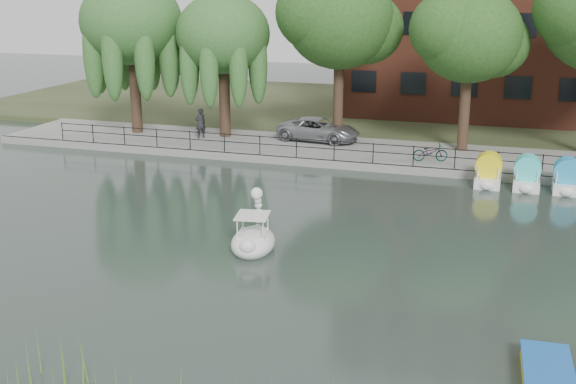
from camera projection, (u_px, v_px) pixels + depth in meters
The scene contains 14 objects.
ground_plane at pixel (238, 258), 24.62m from camera, with size 120.00×120.00×0.00m, color #35423B.
promenade at pixel (346, 152), 39.19m from camera, with size 40.00×6.00×0.40m, color gray.
kerb at pixel (333, 164), 36.50m from camera, with size 40.00×0.25×0.40m, color gray.
land_strip at pixel (391, 110), 52.00m from camera, with size 60.00×22.00×0.36m, color #47512D.
railing at pixel (334, 145), 36.41m from camera, with size 32.00×0.05×1.00m.
willow_left at pixel (131, 22), 41.58m from camera, with size 5.88×5.88×9.01m.
willow_mid at pixel (223, 34), 40.61m from camera, with size 5.32×5.32×8.15m.
broadleaf_center at pixel (340, 20), 39.39m from camera, with size 6.00×6.00×9.25m.
broadleaf_right at pixel (469, 36), 37.08m from camera, with size 5.40×5.40×8.32m.
minivan at pixel (319, 128), 40.79m from camera, with size 5.36×2.46×1.49m, color gray.
bicycle at pixel (430, 151), 36.20m from camera, with size 1.72×0.60×1.00m, color gray.
pedestrian at pixel (200, 121), 41.45m from camera, with size 0.71×0.48×1.98m, color black.
swan_boat at pixel (253, 237), 25.35m from camera, with size 1.92×2.65×2.05m.
yellow_rowboat at pixel (547, 371), 17.06m from camera, with size 1.27×2.31×0.41m.
Camera 1 is at (8.61, -21.39, 9.07)m, focal length 45.00 mm.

